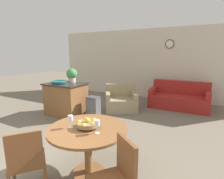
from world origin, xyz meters
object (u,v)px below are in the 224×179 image
at_px(wine_glass_right, 97,124).
at_px(trash_bin, 93,107).
at_px(fruit_bowl, 87,123).
at_px(couch, 179,99).
at_px(dining_chair_near_right, 116,176).
at_px(wine_glass_left, 71,119).
at_px(kitchen_island, 66,99).
at_px(dining_chair_near_left, 27,159).
at_px(dining_table, 88,138).
at_px(teal_bowl, 59,82).
at_px(armchair, 121,101).
at_px(potted_plant, 72,75).

relative_size(wine_glass_right, trash_bin, 0.30).
height_order(fruit_bowl, couch, fruit_bowl).
distance_m(dining_chair_near_right, wine_glass_left, 1.00).
height_order(dining_chair_near_right, kitchen_island, kitchen_island).
distance_m(dining_chair_near_left, wine_glass_left, 0.71).
relative_size(dining_table, teal_bowl, 2.81).
bearing_deg(couch, fruit_bowl, -100.62).
height_order(teal_bowl, armchair, teal_bowl).
xyz_separation_m(teal_bowl, armchair, (1.38, 1.22, -0.70)).
distance_m(dining_table, fruit_bowl, 0.23).
xyz_separation_m(kitchen_island, trash_bin, (0.87, 0.11, -0.17)).
bearing_deg(armchair, dining_table, -103.70).
height_order(dining_table, teal_bowl, teal_bowl).
height_order(fruit_bowl, trash_bin, fruit_bowl).
xyz_separation_m(fruit_bowl, couch, (0.75, 4.08, -0.50)).
bearing_deg(wine_glass_left, teal_bowl, 137.41).
relative_size(trash_bin, couch, 0.33).
xyz_separation_m(dining_chair_near_right, couch, (0.08, 4.52, -0.20)).
relative_size(dining_chair_near_left, trash_bin, 1.47).
bearing_deg(dining_chair_near_left, fruit_bowl, 5.23).
bearing_deg(couch, wine_glass_right, -97.50).
distance_m(dining_table, dining_chair_near_left, 0.80).
xyz_separation_m(wine_glass_left, armchair, (-0.64, 3.09, -0.59)).
bearing_deg(teal_bowl, fruit_bowl, -38.15).
height_order(fruit_bowl, wine_glass_left, wine_glass_left).
relative_size(kitchen_island, armchair, 0.89).
distance_m(trash_bin, armchair, 1.07).
distance_m(fruit_bowl, armchair, 3.14).
bearing_deg(wine_glass_right, wine_glass_left, -177.07).
xyz_separation_m(kitchen_island, armchair, (1.25, 1.11, -0.19)).
relative_size(dining_table, wine_glass_left, 6.18).
distance_m(potted_plant, trash_bin, 1.18).
bearing_deg(trash_bin, dining_table, -58.17).
relative_size(wine_glass_left, armchair, 0.15).
height_order(wine_glass_left, kitchen_island, kitchen_island).
height_order(dining_table, armchair, armchair).
height_order(teal_bowl, potted_plant, potted_plant).
bearing_deg(dining_chair_near_left, dining_table, 5.22).
distance_m(trash_bin, couch, 2.89).
bearing_deg(couch, teal_bowl, -142.21).
height_order(dining_table, dining_chair_near_left, dining_chair_near_left).
xyz_separation_m(dining_chair_near_left, wine_glass_left, (0.23, 0.56, 0.37)).
distance_m(kitchen_island, potted_plant, 0.72).
relative_size(fruit_bowl, trash_bin, 0.52).
height_order(wine_glass_right, trash_bin, wine_glass_right).
distance_m(kitchen_island, teal_bowl, 0.54).
height_order(wine_glass_left, couch, wine_glass_left).
relative_size(dining_chair_near_right, trash_bin, 1.47).
distance_m(couch, armchair, 1.94).
height_order(dining_chair_near_right, armchair, dining_chair_near_right).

